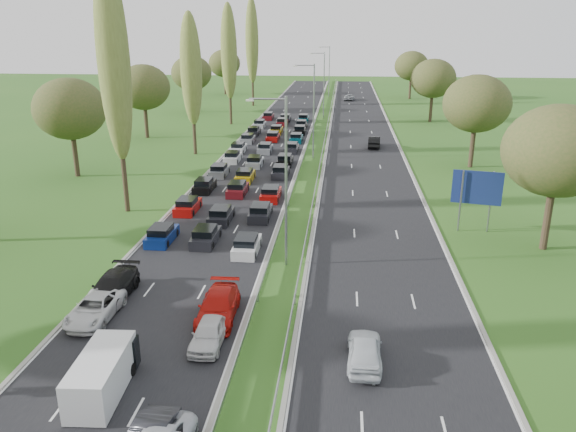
% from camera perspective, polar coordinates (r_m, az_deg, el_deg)
% --- Properties ---
extents(ground, '(260.00, 260.00, 0.00)m').
position_cam_1_polar(ground, '(75.97, 2.64, 6.22)').
color(ground, '#2B591B').
rests_on(ground, ground).
extents(near_carriageway, '(10.50, 215.00, 0.04)m').
position_cam_1_polar(near_carriageway, '(79.03, -2.18, 6.71)').
color(near_carriageway, black).
rests_on(near_carriageway, ground).
extents(far_carriageway, '(10.50, 215.00, 0.04)m').
position_cam_1_polar(far_carriageway, '(78.38, 7.71, 6.46)').
color(far_carriageway, black).
rests_on(far_carriageway, ground).
extents(central_reservation, '(2.36, 215.00, 0.32)m').
position_cam_1_polar(central_reservation, '(78.30, 2.75, 7.00)').
color(central_reservation, gray).
rests_on(central_reservation, ground).
extents(lamp_columns, '(0.18, 140.18, 12.00)m').
position_cam_1_polar(lamp_columns, '(72.94, 2.63, 10.49)').
color(lamp_columns, gray).
rests_on(lamp_columns, ground).
extents(poplar_row, '(2.80, 127.80, 22.44)m').
position_cam_1_polar(poplar_row, '(65.46, -12.41, 14.79)').
color(poplar_row, '#2D2116').
rests_on(poplar_row, ground).
extents(woodland_left, '(8.00, 166.00, 11.10)m').
position_cam_1_polar(woodland_left, '(64.89, -22.60, 9.60)').
color(woodland_left, '#2D2116').
rests_on(woodland_left, ground).
extents(woodland_right, '(8.00, 153.00, 11.10)m').
position_cam_1_polar(woodland_right, '(63.37, 20.22, 9.70)').
color(woodland_right, '#2D2116').
rests_on(woodland_right, ground).
extents(traffic_queue_fill, '(9.08, 68.92, 0.80)m').
position_cam_1_polar(traffic_queue_fill, '(74.10, -2.71, 6.25)').
color(traffic_queue_fill, navy).
rests_on(traffic_queue_fill, ground).
extents(near_car_2, '(2.30, 4.89, 1.35)m').
position_cam_1_polar(near_car_2, '(35.07, -19.02, -8.84)').
color(near_car_2, silver).
rests_on(near_car_2, near_carriageway).
extents(near_car_3, '(2.17, 5.33, 1.55)m').
position_cam_1_polar(near_car_3, '(37.18, -17.41, -6.90)').
color(near_car_3, black).
rests_on(near_car_3, near_carriageway).
extents(near_car_11, '(2.31, 5.32, 1.52)m').
position_cam_1_polar(near_car_11, '(33.47, -7.11, -9.10)').
color(near_car_11, '#B2110A').
rests_on(near_car_11, near_carriageway).
extents(near_car_12, '(1.67, 4.09, 1.39)m').
position_cam_1_polar(near_car_12, '(31.04, -8.02, -11.65)').
color(near_car_12, silver).
rests_on(near_car_12, near_carriageway).
extents(far_car_0, '(1.82, 4.35, 1.47)m').
position_cam_1_polar(far_car_0, '(29.43, 7.79, -13.37)').
color(far_car_0, silver).
rests_on(far_car_0, far_carriageway).
extents(far_car_1, '(1.91, 4.82, 1.56)m').
position_cam_1_polar(far_car_1, '(81.64, 8.74, 7.47)').
color(far_car_1, black).
rests_on(far_car_1, far_carriageway).
extents(far_car_2, '(2.56, 5.20, 1.42)m').
position_cam_1_polar(far_car_2, '(135.87, 6.25, 11.93)').
color(far_car_2, gray).
rests_on(far_car_2, far_carriageway).
extents(white_van_rear, '(1.93, 4.92, 1.98)m').
position_cam_1_polar(white_van_rear, '(28.46, -18.25, -14.84)').
color(white_van_rear, silver).
rests_on(white_van_rear, near_carriageway).
extents(direction_sign, '(3.93, 0.94, 5.20)m').
position_cam_1_polar(direction_sign, '(48.64, 18.63, 2.48)').
color(direction_sign, gray).
rests_on(direction_sign, ground).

